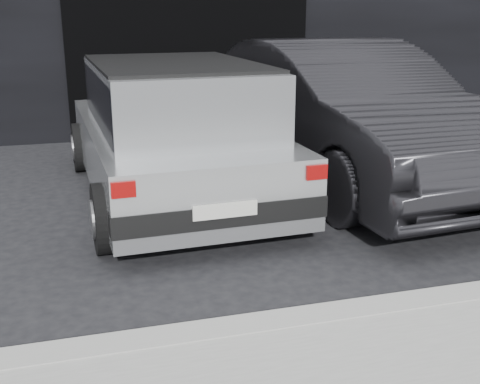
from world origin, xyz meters
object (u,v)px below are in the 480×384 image
object	(u,v)px
second_car	(341,113)
cat_white	(191,211)
cat_siamese	(224,226)
silver_hatchback	(173,125)

from	to	relation	value
second_car	cat_white	distance (m)	2.54
second_car	cat_white	size ratio (longest dim) A/B	7.31
second_car	cat_white	xyz separation A→B (m)	(-2.14, -1.18, -0.70)
cat_white	cat_siamese	bearing A→B (deg)	22.23
silver_hatchback	cat_white	distance (m)	1.22
silver_hatchback	cat_siamese	size ratio (longest dim) A/B	6.01
cat_siamese	silver_hatchback	bearing A→B (deg)	-61.81
second_car	cat_siamese	world-z (taller)	second_car
silver_hatchback	second_car	size ratio (longest dim) A/B	0.82
cat_siamese	second_car	bearing A→B (deg)	-122.33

